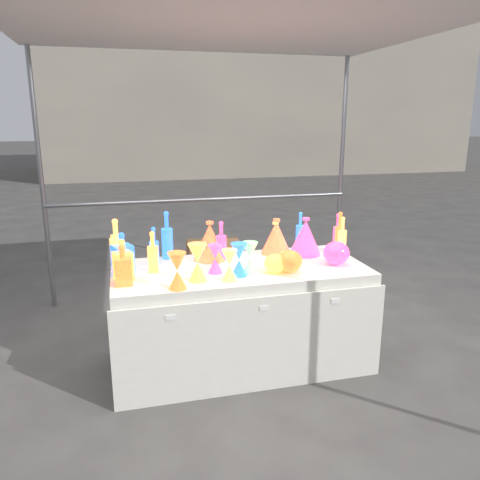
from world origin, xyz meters
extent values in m
plane|color=#5C5955|center=(0.00, 0.00, 0.00)|extent=(80.00, 80.00, 0.00)
cylinder|color=gray|center=(-1.50, 1.50, 1.20)|extent=(0.04, 0.04, 2.40)
cylinder|color=gray|center=(1.50, 1.50, 1.20)|extent=(0.04, 0.04, 2.40)
cube|color=white|center=(0.00, 0.00, 2.43)|extent=(3.15, 3.15, 0.06)
cylinder|color=gray|center=(0.00, 1.47, 1.00)|extent=(3.00, 0.04, 0.04)
cube|color=white|center=(0.00, 0.00, 0.38)|extent=(1.80, 0.80, 0.75)
cube|color=white|center=(0.00, -0.42, 0.34)|extent=(1.84, 0.02, 0.68)
cube|color=white|center=(-0.55, -0.43, 0.60)|extent=(0.06, 0.00, 0.03)
cube|color=white|center=(0.05, -0.43, 0.60)|extent=(0.06, 0.00, 0.03)
cube|color=white|center=(0.55, -0.43, 0.60)|extent=(0.06, 0.00, 0.03)
cube|color=#AAA18D|center=(4.00, 14.00, 3.00)|extent=(14.00, 6.00, 6.00)
cube|color=#936742|center=(0.18, 1.90, 0.22)|extent=(0.62, 0.46, 0.43)
cube|color=#936742|center=(0.87, 2.20, 0.03)|extent=(0.72, 0.58, 0.06)
camera|label=1|loc=(-0.79, -3.10, 1.78)|focal=35.00mm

